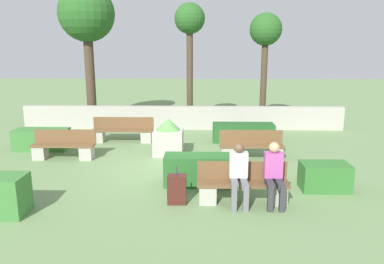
% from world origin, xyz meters
% --- Properties ---
extents(ground_plane, '(60.00, 60.00, 0.00)m').
position_xyz_m(ground_plane, '(0.00, 0.00, 0.00)').
color(ground_plane, '#6B8956').
extents(perimeter_wall, '(12.89, 0.30, 0.93)m').
position_xyz_m(perimeter_wall, '(0.00, 5.02, 0.47)').
color(perimeter_wall, '#ADA89E').
rests_on(perimeter_wall, ground_plane).
extents(bench_front, '(1.95, 0.49, 0.84)m').
position_xyz_m(bench_front, '(1.64, -2.31, 0.33)').
color(bench_front, brown).
rests_on(bench_front, ground_plane).
extents(bench_left_side, '(1.86, 0.48, 0.84)m').
position_xyz_m(bench_left_side, '(-3.34, 0.79, 0.32)').
color(bench_left_side, brown).
rests_on(bench_left_side, ground_plane).
extents(bench_right_side, '(1.89, 0.48, 0.84)m').
position_xyz_m(bench_right_side, '(2.25, 0.86, 0.33)').
color(bench_right_side, brown).
rests_on(bench_right_side, ground_plane).
extents(bench_back, '(2.14, 0.49, 0.84)m').
position_xyz_m(bench_back, '(-2.00, 2.88, 0.33)').
color(bench_back, brown).
rests_on(bench_back, ground_plane).
extents(person_seated_man, '(0.38, 0.63, 1.31)m').
position_xyz_m(person_seated_man, '(1.54, -2.45, 0.71)').
color(person_seated_man, slate).
rests_on(person_seated_man, ground_plane).
extents(person_seated_woman, '(0.38, 0.63, 1.34)m').
position_xyz_m(person_seated_woman, '(2.27, -2.44, 0.74)').
color(person_seated_woman, '#333338').
rests_on(person_seated_woman, ground_plane).
extents(hedge_block_near_left, '(2.14, 0.73, 0.64)m').
position_xyz_m(hedge_block_near_left, '(2.24, 3.02, 0.32)').
color(hedge_block_near_left, '#235623').
rests_on(hedge_block_near_left, ground_plane).
extents(hedge_block_near_right, '(1.10, 0.67, 0.63)m').
position_xyz_m(hedge_block_near_right, '(3.64, -1.55, 0.32)').
color(hedge_block_near_right, '#33702D').
rests_on(hedge_block_near_right, ground_plane).
extents(hedge_block_mid_left, '(1.69, 0.78, 0.67)m').
position_xyz_m(hedge_block_mid_left, '(-4.43, 1.80, 0.33)').
color(hedge_block_mid_left, '#3D7A38').
rests_on(hedge_block_mid_left, ground_plane).
extents(hedge_block_mid_right, '(1.66, 0.64, 0.74)m').
position_xyz_m(hedge_block_mid_right, '(0.70, -1.29, 0.37)').
color(hedge_block_mid_right, '#286028').
rests_on(hedge_block_mid_right, ground_plane).
extents(planter_corner_left, '(0.90, 0.90, 1.13)m').
position_xyz_m(planter_corner_left, '(-0.26, 1.35, 0.53)').
color(planter_corner_left, '#ADA89E').
rests_on(planter_corner_left, ground_plane).
extents(suitcase, '(0.40, 0.25, 0.83)m').
position_xyz_m(suitcase, '(0.24, -2.43, 0.32)').
color(suitcase, '#471E19').
rests_on(suitcase, ground_plane).
extents(tree_leftmost, '(2.33, 2.33, 5.79)m').
position_xyz_m(tree_leftmost, '(-4.01, 6.14, 4.50)').
color(tree_leftmost, '#473828').
rests_on(tree_leftmost, ground_plane).
extents(tree_center_left, '(1.25, 1.25, 5.03)m').
position_xyz_m(tree_center_left, '(0.27, 5.97, 4.10)').
color(tree_center_left, '#473828').
rests_on(tree_center_left, ground_plane).
extents(tree_center_right, '(1.34, 1.34, 4.65)m').
position_xyz_m(tree_center_right, '(3.41, 6.21, 3.78)').
color(tree_center_right, '#473828').
rests_on(tree_center_right, ground_plane).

